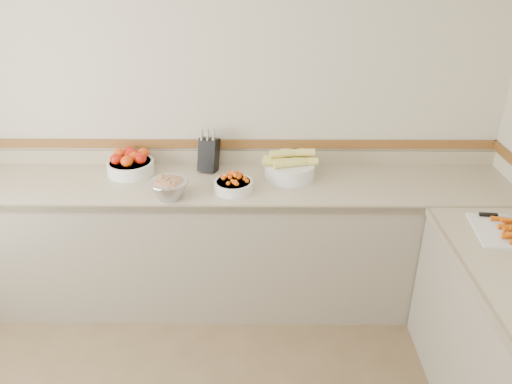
{
  "coord_description": "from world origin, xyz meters",
  "views": [
    {
      "loc": [
        0.37,
        -1.23,
        2.3
      ],
      "look_at": [
        0.35,
        1.35,
        1.0
      ],
      "focal_mm": 35.0,
      "sensor_mm": 36.0,
      "label": 1
    }
  ],
  "objects_px": {
    "tomato_bowl": "(131,163)",
    "cherry_tomato_bowl": "(233,184)",
    "corn_bowl": "(290,167)",
    "knife_block": "(209,154)",
    "rhubarb_bowl": "(169,187)"
  },
  "relations": [
    {
      "from": "tomato_bowl",
      "to": "rhubarb_bowl",
      "type": "distance_m",
      "value": 0.48
    },
    {
      "from": "tomato_bowl",
      "to": "corn_bowl",
      "type": "height_order",
      "value": "corn_bowl"
    },
    {
      "from": "tomato_bowl",
      "to": "cherry_tomato_bowl",
      "type": "distance_m",
      "value": 0.75
    },
    {
      "from": "corn_bowl",
      "to": "tomato_bowl",
      "type": "bearing_deg",
      "value": 176.49
    },
    {
      "from": "cherry_tomato_bowl",
      "to": "corn_bowl",
      "type": "bearing_deg",
      "value": 29.01
    },
    {
      "from": "knife_block",
      "to": "cherry_tomato_bowl",
      "type": "height_order",
      "value": "knife_block"
    },
    {
      "from": "cherry_tomato_bowl",
      "to": "corn_bowl",
      "type": "xyz_separation_m",
      "value": [
        0.36,
        0.2,
        0.03
      ]
    },
    {
      "from": "knife_block",
      "to": "tomato_bowl",
      "type": "bearing_deg",
      "value": -174.72
    },
    {
      "from": "knife_block",
      "to": "tomato_bowl",
      "type": "distance_m",
      "value": 0.53
    },
    {
      "from": "knife_block",
      "to": "corn_bowl",
      "type": "distance_m",
      "value": 0.55
    },
    {
      "from": "knife_block",
      "to": "rhubarb_bowl",
      "type": "distance_m",
      "value": 0.46
    },
    {
      "from": "knife_block",
      "to": "tomato_bowl",
      "type": "height_order",
      "value": "knife_block"
    },
    {
      "from": "cherry_tomato_bowl",
      "to": "corn_bowl",
      "type": "height_order",
      "value": "corn_bowl"
    },
    {
      "from": "knife_block",
      "to": "rhubarb_bowl",
      "type": "xyz_separation_m",
      "value": [
        -0.2,
        -0.41,
        -0.05
      ]
    },
    {
      "from": "knife_block",
      "to": "corn_bowl",
      "type": "xyz_separation_m",
      "value": [
        0.54,
        -0.11,
        -0.04
      ]
    }
  ]
}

